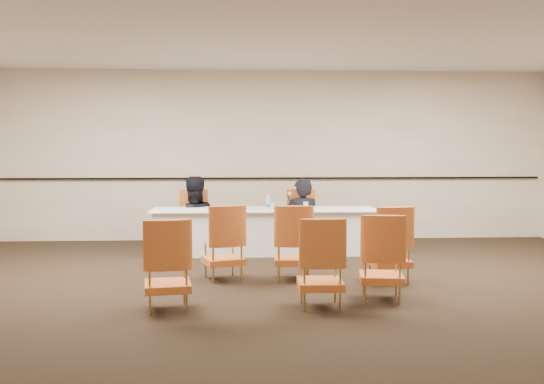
{
  "coord_description": "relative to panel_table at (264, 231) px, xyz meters",
  "views": [
    {
      "loc": [
        -0.51,
        -6.76,
        1.68
      ],
      "look_at": [
        -0.01,
        2.6,
        0.96
      ],
      "focal_mm": 40.0,
      "sensor_mm": 36.0,
      "label": 1
    }
  ],
  "objects": [
    {
      "name": "floor",
      "position": [
        0.13,
        -2.57,
        -0.35
      ],
      "size": [
        10.0,
        10.0,
        0.0
      ],
      "primitive_type": "plane",
      "color": "black",
      "rests_on": "ground"
    },
    {
      "name": "ceiling",
      "position": [
        0.13,
        -2.57,
        2.65
      ],
      "size": [
        10.0,
        10.0,
        0.0
      ],
      "primitive_type": "plane",
      "rotation": [
        3.14,
        0.0,
        0.0
      ],
      "color": "silver",
      "rests_on": "ground"
    },
    {
      "name": "wall_back",
      "position": [
        0.13,
        1.43,
        1.15
      ],
      "size": [
        10.0,
        0.04,
        3.0
      ],
      "primitive_type": "cube",
      "color": "beige",
      "rests_on": "ground"
    },
    {
      "name": "wall_rail",
      "position": [
        0.13,
        1.39,
        0.75
      ],
      "size": [
        9.8,
        0.04,
        0.03
      ],
      "primitive_type": "cube",
      "color": "black",
      "rests_on": "wall_back"
    },
    {
      "name": "panel_table",
      "position": [
        0.0,
        0.0,
        0.0
      ],
      "size": [
        3.48,
        0.82,
        0.7
      ],
      "primitive_type": null,
      "rotation": [
        0.0,
        0.0,
        -0.0
      ],
      "color": "white",
      "rests_on": "ground"
    },
    {
      "name": "panelist_main",
      "position": [
        0.64,
        0.53,
        -0.02
      ],
      "size": [
        0.6,
        0.4,
        1.63
      ],
      "primitive_type": "imported",
      "rotation": [
        0.0,
        0.0,
        3.12
      ],
      "color": "black",
      "rests_on": "ground"
    },
    {
      "name": "panelist_main_chair",
      "position": [
        0.64,
        0.53,
        0.13
      ],
      "size": [
        0.5,
        0.5,
        0.95
      ],
      "primitive_type": null,
      "rotation": [
        0.0,
        0.0,
        -0.0
      ],
      "color": "orange",
      "rests_on": "ground"
    },
    {
      "name": "panelist_second",
      "position": [
        -1.15,
        0.53,
        -0.01
      ],
      "size": [
        0.98,
        0.87,
        1.69
      ],
      "primitive_type": "imported",
      "rotation": [
        0.0,
        0.0,
        3.48
      ],
      "color": "black",
      "rests_on": "ground"
    },
    {
      "name": "panelist_second_chair",
      "position": [
        -1.15,
        0.53,
        0.13
      ],
      "size": [
        0.5,
        0.5,
        0.95
      ],
      "primitive_type": null,
      "rotation": [
        0.0,
        0.0,
        -0.0
      ],
      "color": "orange",
      "rests_on": "ground"
    },
    {
      "name": "papers",
      "position": [
        0.53,
        -0.05,
        0.35
      ],
      "size": [
        0.32,
        0.24,
        0.0
      ],
      "primitive_type": "cube",
      "rotation": [
        0.0,
        0.0,
        0.08
      ],
      "color": "white",
      "rests_on": "panel_table"
    },
    {
      "name": "microphone",
      "position": [
        0.36,
        -0.13,
        0.48
      ],
      "size": [
        0.14,
        0.21,
        0.27
      ],
      "primitive_type": null,
      "rotation": [
        0.0,
        0.0,
        -0.26
      ],
      "color": "black",
      "rests_on": "panel_table"
    },
    {
      "name": "water_bottle",
      "position": [
        0.05,
        -0.09,
        0.47
      ],
      "size": [
        0.09,
        0.09,
        0.23
      ],
      "primitive_type": null,
      "rotation": [
        0.0,
        0.0,
        -0.24
      ],
      "color": "teal",
      "rests_on": "panel_table"
    },
    {
      "name": "drinking_glass",
      "position": [
        0.12,
        -0.11,
        0.4
      ],
      "size": [
        0.07,
        0.07,
        0.1
      ],
      "primitive_type": "cylinder",
      "rotation": [
        0.0,
        0.0,
        0.15
      ],
      "color": "silver",
      "rests_on": "panel_table"
    },
    {
      "name": "coffee_cup",
      "position": [
        0.63,
        -0.15,
        0.41
      ],
      "size": [
        0.09,
        0.09,
        0.12
      ],
      "primitive_type": "cylinder",
      "rotation": [
        0.0,
        0.0,
        0.13
      ],
      "color": "silver",
      "rests_on": "panel_table"
    },
    {
      "name": "aud_chair_front_left",
      "position": [
        -0.59,
        -1.83,
        0.13
      ],
      "size": [
        0.63,
        0.63,
        0.95
      ],
      "primitive_type": null,
      "rotation": [
        0.0,
        0.0,
        0.31
      ],
      "color": "orange",
      "rests_on": "ground"
    },
    {
      "name": "aud_chair_front_mid",
      "position": [
        0.28,
        -1.87,
        0.13
      ],
      "size": [
        0.52,
        0.52,
        0.95
      ],
      "primitive_type": null,
      "rotation": [
        0.0,
        0.0,
        -0.05
      ],
      "color": "orange",
      "rests_on": "ground"
    },
    {
      "name": "aud_chair_front_right",
      "position": [
        1.45,
        -2.07,
        0.13
      ],
      "size": [
        0.56,
        0.56,
        0.95
      ],
      "primitive_type": null,
      "rotation": [
        0.0,
        0.0,
        0.12
      ],
      "color": "orange",
      "rests_on": "ground"
    },
    {
      "name": "aud_chair_back_left",
      "position": [
        -1.12,
        -3.19,
        0.13
      ],
      "size": [
        0.57,
        0.57,
        0.95
      ],
      "primitive_type": null,
      "rotation": [
        0.0,
        0.0,
        0.15
      ],
      "color": "orange",
      "rests_on": "ground"
    },
    {
      "name": "aud_chair_back_mid",
      "position": [
        0.45,
        -3.18,
        0.13
      ],
      "size": [
        0.51,
        0.51,
        0.95
      ],
      "primitive_type": null,
      "rotation": [
        0.0,
        0.0,
        -0.02
      ],
      "color": "orange",
      "rests_on": "ground"
    },
    {
      "name": "aud_chair_back_right",
      "position": [
        1.15,
        -2.91,
        0.13
      ],
      "size": [
        0.57,
        0.57,
        0.95
      ],
      "primitive_type": null,
      "rotation": [
        0.0,
        0.0,
        -0.16
      ],
      "color": "orange",
      "rests_on": "ground"
    }
  ]
}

